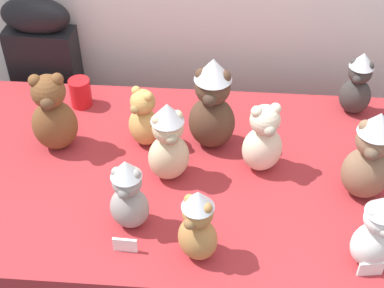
% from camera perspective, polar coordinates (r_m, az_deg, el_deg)
% --- Properties ---
extents(display_table, '(1.75, 0.92, 0.76)m').
position_cam_1_polar(display_table, '(2.16, 0.00, -10.07)').
color(display_table, maroon).
rests_on(display_table, ground_plane).
extents(instrument_case, '(0.29, 0.13, 1.07)m').
position_cam_1_polar(instrument_case, '(2.59, -13.71, 3.58)').
color(instrument_case, black).
rests_on(instrument_case, ground_plane).
extents(teddy_bear_snow, '(0.14, 0.13, 0.26)m').
position_cam_1_polar(teddy_bear_snow, '(1.61, 18.00, -8.38)').
color(teddy_bear_snow, white).
rests_on(teddy_bear_snow, display_table).
extents(teddy_bear_chestnut, '(0.17, 0.16, 0.30)m').
position_cam_1_polar(teddy_bear_chestnut, '(1.94, -13.80, 2.88)').
color(teddy_bear_chestnut, brown).
rests_on(teddy_bear_chestnut, display_table).
extents(teddy_bear_sand, '(0.17, 0.16, 0.29)m').
position_cam_1_polar(teddy_bear_sand, '(1.77, -2.39, 0.14)').
color(teddy_bear_sand, '#CCB78E').
rests_on(teddy_bear_sand, display_table).
extents(teddy_bear_cream, '(0.16, 0.15, 0.26)m').
position_cam_1_polar(teddy_bear_cream, '(1.83, 7.15, 0.41)').
color(teddy_bear_cream, beige).
rests_on(teddy_bear_cream, display_table).
extents(teddy_bear_honey, '(0.15, 0.15, 0.23)m').
position_cam_1_polar(teddy_bear_honey, '(1.93, -4.87, 2.54)').
color(teddy_bear_honey, tan).
rests_on(teddy_bear_honey, display_table).
extents(teddy_bear_mocha, '(0.17, 0.16, 0.32)m').
position_cam_1_polar(teddy_bear_mocha, '(1.78, 17.41, -1.25)').
color(teddy_bear_mocha, '#7F6047').
rests_on(teddy_bear_mocha, display_table).
extents(teddy_bear_caramel, '(0.15, 0.14, 0.26)m').
position_cam_1_polar(teddy_bear_caramel, '(1.55, 0.57, -8.20)').
color(teddy_bear_caramel, '#B27A42').
rests_on(teddy_bear_caramel, display_table).
extents(teddy_bear_charcoal, '(0.14, 0.13, 0.25)m').
position_cam_1_polar(teddy_bear_charcoal, '(2.14, 16.28, 5.79)').
color(teddy_bear_charcoal, '#383533').
rests_on(teddy_bear_charcoal, display_table).
extents(teddy_bear_cocoa, '(0.17, 0.15, 0.35)m').
position_cam_1_polar(teddy_bear_cocoa, '(1.87, 2.04, 3.92)').
color(teddy_bear_cocoa, '#4C3323').
rests_on(teddy_bear_cocoa, display_table).
extents(teddy_bear_ash, '(0.12, 0.11, 0.26)m').
position_cam_1_polar(teddy_bear_ash, '(1.64, -6.42, -5.11)').
color(teddy_bear_ash, gray).
rests_on(teddy_bear_ash, display_table).
extents(party_cup_red, '(0.08, 0.08, 0.11)m').
position_cam_1_polar(party_cup_red, '(2.17, -11.14, 5.08)').
color(party_cup_red, red).
rests_on(party_cup_red, display_table).
extents(name_card_front_left, '(0.07, 0.02, 0.05)m').
position_cam_1_polar(name_card_front_left, '(1.66, 17.51, -11.87)').
color(name_card_front_left, white).
rests_on(name_card_front_left, display_table).
extents(name_card_front_middle, '(0.07, 0.01, 0.05)m').
position_cam_1_polar(name_card_front_middle, '(1.65, -6.73, -10.04)').
color(name_card_front_middle, white).
rests_on(name_card_front_middle, display_table).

